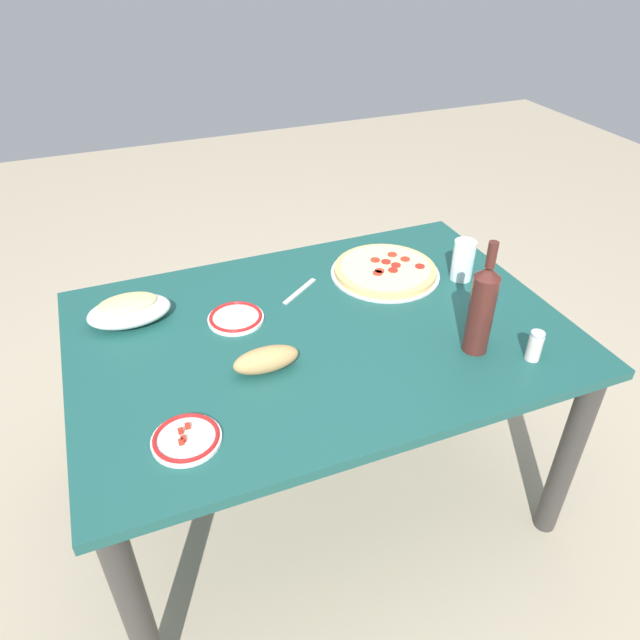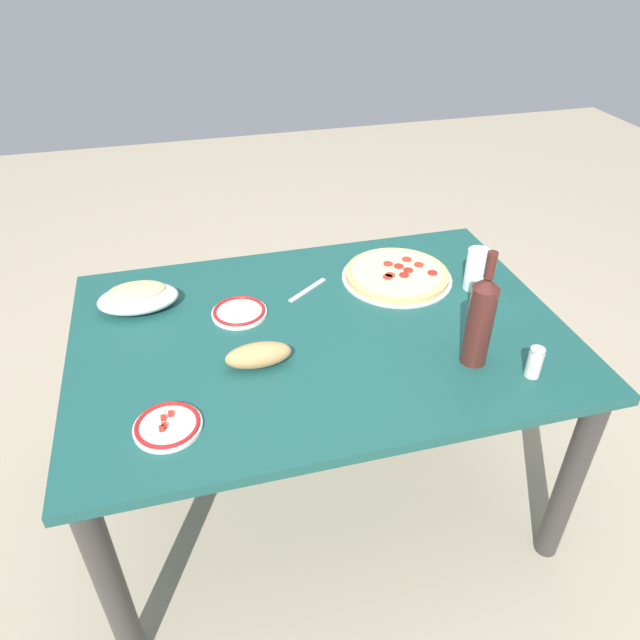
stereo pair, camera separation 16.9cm
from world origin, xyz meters
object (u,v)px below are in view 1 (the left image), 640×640
pepperoni_pizza (385,270)px  side_plate_far (186,439)px  bread_loaf (266,360)px  side_plate_near (236,318)px  dining_table (320,355)px  water_glass (463,260)px  baked_pasta_dish (129,310)px  wine_bottle (482,308)px  spice_shaker (535,346)px

pepperoni_pizza → side_plate_far: pepperoni_pizza is taller
bread_loaf → side_plate_near: bearing=93.8°
dining_table → water_glass: size_ratio=10.40×
water_glass → side_plate_near: size_ratio=0.82×
dining_table → pepperoni_pizza: pepperoni_pizza is taller
baked_pasta_dish → side_plate_far: baked_pasta_dish is taller
side_plate_near → side_plate_far: size_ratio=1.03×
wine_bottle → water_glass: bearing=62.8°
water_glass → spice_shaker: 0.44m
wine_bottle → baked_pasta_dish: bearing=150.6°
baked_pasta_dish → side_plate_far: bearing=-83.8°
bread_loaf → dining_table: bearing=31.0°
baked_pasta_dish → side_plate_near: baked_pasta_dish is taller
spice_shaker → side_plate_far: bearing=177.2°
side_plate_far → spice_shaker: size_ratio=1.86×
baked_pasta_dish → side_plate_near: size_ratio=1.44×
pepperoni_pizza → water_glass: 0.25m
pepperoni_pizza → spice_shaker: bearing=-73.1°
spice_shaker → dining_table: bearing=144.7°
wine_bottle → water_glass: size_ratio=2.44×
dining_table → water_glass: 0.57m
pepperoni_pizza → side_plate_far: (-0.76, -0.50, -0.01)m
dining_table → pepperoni_pizza: (0.32, 0.21, 0.11)m
side_plate_near → bread_loaf: size_ratio=0.94×
dining_table → side_plate_near: (-0.22, 0.13, 0.11)m
side_plate_far → bread_loaf: 0.30m
pepperoni_pizza → side_plate_near: 0.54m
water_glass → side_plate_far: (-0.98, -0.39, -0.06)m
water_glass → side_plate_near: water_glass is taller
pepperoni_pizza → side_plate_near: pepperoni_pizza is taller
pepperoni_pizza → baked_pasta_dish: bearing=177.6°
water_glass → side_plate_far: 1.06m
dining_table → spice_shaker: (0.48, -0.34, 0.14)m
pepperoni_pizza → wine_bottle: 0.47m
wine_bottle → dining_table: bearing=145.6°
side_plate_far → spice_shaker: bearing=-2.8°
bread_loaf → wine_bottle: bearing=-12.8°
pepperoni_pizza → bread_loaf: 0.61m
dining_table → side_plate_far: bearing=-146.5°
dining_table → bread_loaf: 0.27m
baked_pasta_dish → spice_shaker: 1.15m
dining_table → pepperoni_pizza: 0.40m
dining_table → bread_loaf: size_ratio=7.95×
wine_bottle → bread_loaf: bearing=167.2°
wine_bottle → side_plate_far: bearing=-176.6°
dining_table → water_glass: water_glass is taller
water_glass → side_plate_far: bearing=-158.5°
dining_table → side_plate_far: side_plate_far is taller
pepperoni_pizza → water_glass: (0.22, -0.12, 0.05)m
side_plate_far → pepperoni_pizza: bearing=33.3°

